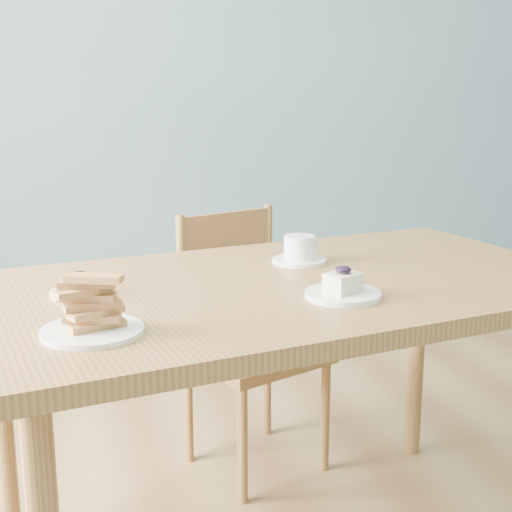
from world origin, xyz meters
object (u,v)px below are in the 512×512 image
at_px(dining_table, 294,310).
at_px(cheesecake_plate_near, 343,289).
at_px(biscotti_plate, 91,313).
at_px(cheesecake_plate_far, 80,289).
at_px(dining_chair, 249,340).
at_px(coffee_cup, 300,251).

relative_size(dining_table, cheesecake_plate_near, 9.26).
height_order(cheesecake_plate_near, biscotti_plate, biscotti_plate).
relative_size(dining_table, biscotti_plate, 8.11).
bearing_deg(cheesecake_plate_far, dining_chair, 45.18).
bearing_deg(cheesecake_plate_far, biscotti_plate, -87.83).
xyz_separation_m(cheesecake_plate_near, biscotti_plate, (-0.57, -0.10, 0.02)).
height_order(dining_table, coffee_cup, coffee_cup).
distance_m(cheesecake_plate_near, biscotti_plate, 0.58).
distance_m(dining_table, coffee_cup, 0.22).
height_order(cheesecake_plate_far, biscotti_plate, biscotti_plate).
bearing_deg(dining_table, cheesecake_plate_far, 170.15).
height_order(dining_table, biscotti_plate, biscotti_plate).
relative_size(cheesecake_plate_far, biscotti_plate, 0.68).
relative_size(cheesecake_plate_near, biscotti_plate, 0.88).
xyz_separation_m(dining_table, cheesecake_plate_near, (0.06, -0.18, 0.10)).
relative_size(cheesecake_plate_near, cheesecake_plate_far, 1.29).
distance_m(dining_chair, cheesecake_plate_near, 0.85).
relative_size(coffee_cup, biscotti_plate, 0.75).
height_order(dining_chair, cheesecake_plate_far, dining_chair).
relative_size(cheesecake_plate_far, coffee_cup, 0.91).
xyz_separation_m(cheesecake_plate_near, cheesecake_plate_far, (-0.58, 0.19, -0.00)).
relative_size(cheesecake_plate_near, coffee_cup, 1.17).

